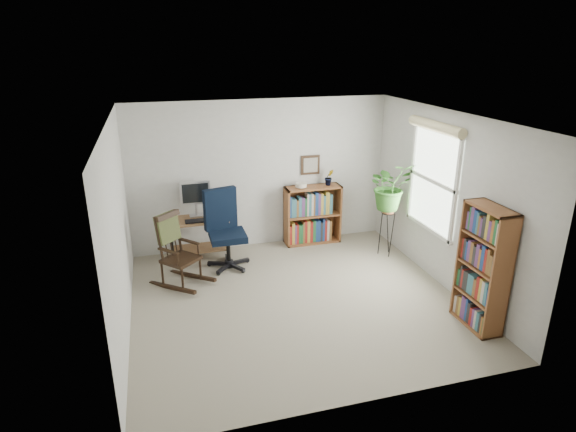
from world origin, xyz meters
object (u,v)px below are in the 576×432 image
object	(u,v)px
desk	(199,238)
low_bookshelf	(313,215)
tall_bookshelf	(483,268)
office_chair	(227,230)
rocking_chair	(180,250)

from	to	relation	value
desk	low_bookshelf	distance (m)	1.92
desk	tall_bookshelf	size ratio (longest dim) A/B	0.60
desk	office_chair	bearing A→B (deg)	-49.85
office_chair	tall_bookshelf	distance (m)	3.53
low_bookshelf	office_chair	bearing A→B (deg)	-159.20
low_bookshelf	tall_bookshelf	size ratio (longest dim) A/B	0.66
desk	tall_bookshelf	distance (m)	4.14
office_chair	rocking_chair	size ratio (longest dim) A/B	1.15
tall_bookshelf	low_bookshelf	bearing A→B (deg)	110.30
office_chair	low_bookshelf	size ratio (longest dim) A/B	1.22
desk	rocking_chair	world-z (taller)	rocking_chair
desk	office_chair	distance (m)	0.66
desk	low_bookshelf	size ratio (longest dim) A/B	0.92
rocking_chair	tall_bookshelf	world-z (taller)	tall_bookshelf
office_chair	desk	bearing A→B (deg)	115.38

